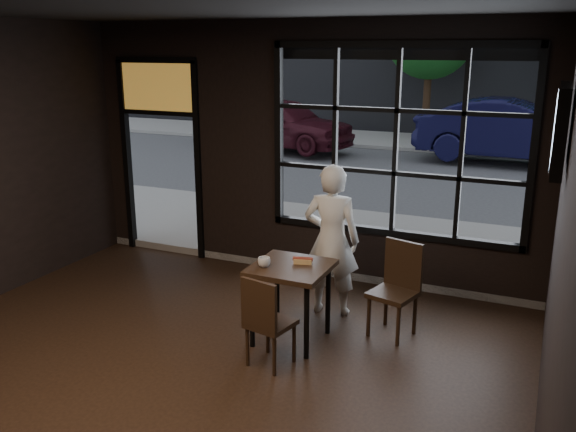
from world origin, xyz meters
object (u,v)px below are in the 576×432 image
at_px(cafe_table, 291,303).
at_px(man, 332,240).
at_px(navy_car, 512,131).
at_px(chair_near, 271,320).

xyz_separation_m(cafe_table, man, (0.13, 0.80, 0.44)).
bearing_deg(navy_car, chair_near, 175.79).
height_order(cafe_table, man, man).
height_order(chair_near, navy_car, navy_car).
bearing_deg(cafe_table, chair_near, -87.12).
xyz_separation_m(chair_near, navy_car, (1.22, 11.32, 0.42)).
bearing_deg(navy_car, cafe_table, 175.37).
distance_m(chair_near, man, 1.38).
relative_size(chair_near, navy_car, 0.19).
bearing_deg(chair_near, cafe_table, -75.67).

